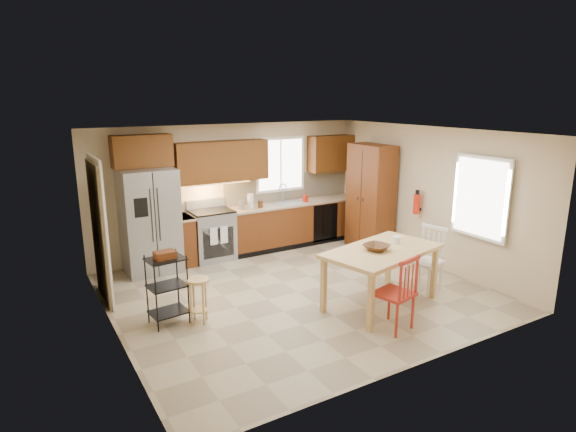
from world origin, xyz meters
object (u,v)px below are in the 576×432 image
at_px(soap_bottle, 306,197).
at_px(table_jar, 397,241).
at_px(refrigerator, 150,221).
at_px(fire_extinguisher, 417,204).
at_px(range_stove, 212,236).
at_px(chair_white, 425,260).
at_px(table_bowl, 376,251).
at_px(dining_table, 381,278).
at_px(utility_cart, 167,290).
at_px(bar_stool, 198,301).
at_px(pantry, 370,198).
at_px(chair_red, 394,292).

height_order(soap_bottle, table_jar, soap_bottle).
relative_size(refrigerator, fire_extinguisher, 5.06).
height_order(range_stove, chair_white, chair_white).
distance_m(refrigerator, table_bowl, 3.94).
relative_size(dining_table, table_bowl, 4.94).
bearing_deg(refrigerator, table_bowl, -52.58).
height_order(refrigerator, utility_cart, refrigerator).
relative_size(dining_table, utility_cart, 1.80).
xyz_separation_m(table_jar, utility_cart, (-3.25, 0.91, -0.41)).
bearing_deg(range_stove, dining_table, -66.99).
bearing_deg(table_bowl, refrigerator, 127.42).
distance_m(refrigerator, soap_bottle, 3.18).
bearing_deg(table_jar, soap_bottle, 84.43).
bearing_deg(bar_stool, utility_cart, 142.22).
relative_size(table_jar, bar_stool, 0.26).
bearing_deg(dining_table, range_stove, 99.83).
bearing_deg(soap_bottle, pantry, -43.45).
bearing_deg(utility_cart, bar_stool, -32.96).
distance_m(soap_bottle, utility_cart, 4.15).
xyz_separation_m(range_stove, chair_white, (2.31, -3.14, 0.05)).
height_order(soap_bottle, pantry, pantry).
height_order(table_jar, utility_cart, table_jar).
bearing_deg(range_stove, pantry, -18.29).
xyz_separation_m(chair_red, table_jar, (0.73, 0.76, 0.38)).
height_order(range_stove, table_jar, table_jar).
bearing_deg(pantry, dining_table, -126.35).
height_order(range_stove, soap_bottle, soap_bottle).
xyz_separation_m(fire_extinguisher, bar_stool, (-4.33, -0.33, -0.78)).
height_order(soap_bottle, table_bowl, soap_bottle).
relative_size(refrigerator, bar_stool, 2.89).
relative_size(soap_bottle, chair_white, 0.19).
relative_size(dining_table, chair_red, 1.70).
distance_m(dining_table, chair_red, 0.74).
relative_size(refrigerator, pantry, 0.87).
xyz_separation_m(chair_red, utility_cart, (-2.52, 1.66, -0.03)).
distance_m(soap_bottle, fire_extinguisher, 2.27).
distance_m(pantry, table_jar, 2.44).
xyz_separation_m(pantry, dining_table, (-1.62, -2.21, -0.62)).
distance_m(pantry, bar_stool, 4.41).
height_order(soap_bottle, fire_extinguisher, fire_extinguisher).
distance_m(pantry, dining_table, 2.81).
height_order(fire_extinguisher, table_bowl, fire_extinguisher).
bearing_deg(table_bowl, utility_cart, 159.80).
bearing_deg(table_jar, fire_extinguisher, 36.00).
relative_size(chair_white, table_jar, 6.15).
bearing_deg(range_stove, table_jar, -60.60).
bearing_deg(range_stove, soap_bottle, -2.40).
xyz_separation_m(fire_extinguisher, table_bowl, (-1.93, -1.16, -0.24)).
relative_size(refrigerator, soap_bottle, 9.53).
bearing_deg(dining_table, pantry, 40.47).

